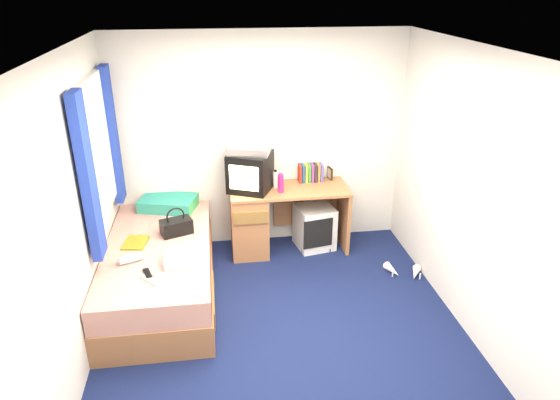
{
  "coord_description": "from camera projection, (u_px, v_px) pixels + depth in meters",
  "views": [
    {
      "loc": [
        -0.52,
        -3.56,
        2.87
      ],
      "look_at": [
        0.08,
        0.7,
        0.94
      ],
      "focal_mm": 32.0,
      "sensor_mm": 36.0,
      "label": 1
    }
  ],
  "objects": [
    {
      "name": "ground",
      "position": [
        282.0,
        328.0,
        4.46
      ],
      "size": [
        3.4,
        3.4,
        0.0
      ],
      "primitive_type": "plane",
      "color": "#0C1438",
      "rests_on": "ground"
    },
    {
      "name": "room_shell",
      "position": [
        283.0,
        177.0,
        3.86
      ],
      "size": [
        3.4,
        3.4,
        3.4
      ],
      "color": "white",
      "rests_on": "ground"
    },
    {
      "name": "bed",
      "position": [
        160.0,
        270.0,
        4.84
      ],
      "size": [
        1.01,
        2.0,
        0.54
      ],
      "color": "#A46C44",
      "rests_on": "ground"
    },
    {
      "name": "pillow",
      "position": [
        168.0,
        203.0,
        5.46
      ],
      "size": [
        0.66,
        0.52,
        0.13
      ],
      "primitive_type": "cube",
      "rotation": [
        0.0,
        0.0,
        -0.28
      ],
      "color": "#186AA0",
      "rests_on": "bed"
    },
    {
      "name": "desk",
      "position": [
        264.0,
        217.0,
        5.59
      ],
      "size": [
        1.3,
        0.55,
        0.75
      ],
      "color": "#A46C44",
      "rests_on": "ground"
    },
    {
      "name": "storage_cube",
      "position": [
        314.0,
        227.0,
        5.72
      ],
      "size": [
        0.47,
        0.47,
        0.5
      ],
      "primitive_type": "cube",
      "rotation": [
        0.0,
        0.0,
        0.19
      ],
      "color": "silver",
      "rests_on": "ground"
    },
    {
      "name": "crt_tv",
      "position": [
        250.0,
        172.0,
        5.34
      ],
      "size": [
        0.54,
        0.53,
        0.42
      ],
      "rotation": [
        0.0,
        0.0,
        -0.42
      ],
      "color": "black",
      "rests_on": "desk"
    },
    {
      "name": "vcr",
      "position": [
        250.0,
        149.0,
        5.25
      ],
      "size": [
        0.5,
        0.42,
        0.08
      ],
      "primitive_type": "cube",
      "rotation": [
        0.0,
        0.0,
        -0.3
      ],
      "color": "#ACACAE",
      "rests_on": "crt_tv"
    },
    {
      "name": "book_row",
      "position": [
        310.0,
        173.0,
        5.63
      ],
      "size": [
        0.27,
        0.13,
        0.2
      ],
      "color": "maroon",
      "rests_on": "desk"
    },
    {
      "name": "picture_frame",
      "position": [
        330.0,
        173.0,
        5.7
      ],
      "size": [
        0.04,
        0.12,
        0.14
      ],
      "primitive_type": "cube",
      "rotation": [
        0.0,
        0.0,
        0.17
      ],
      "color": "black",
      "rests_on": "desk"
    },
    {
      "name": "pink_water_bottle",
      "position": [
        281.0,
        184.0,
        5.33
      ],
      "size": [
        0.06,
        0.06,
        0.19
      ],
      "primitive_type": "cylinder",
      "rotation": [
        0.0,
        0.0,
        -0.01
      ],
      "color": "#E4206E",
      "rests_on": "desk"
    },
    {
      "name": "aerosol_can",
      "position": [
        275.0,
        180.0,
        5.45
      ],
      "size": [
        0.06,
        0.06,
        0.19
      ],
      "primitive_type": "cylinder",
      "rotation": [
        0.0,
        0.0,
        0.16
      ],
      "color": "silver",
      "rests_on": "desk"
    },
    {
      "name": "handbag",
      "position": [
        176.0,
        226.0,
        4.92
      ],
      "size": [
        0.34,
        0.26,
        0.28
      ],
      "rotation": [
        0.0,
        0.0,
        0.36
      ],
      "color": "black",
      "rests_on": "bed"
    },
    {
      "name": "towel",
      "position": [
        184.0,
        258.0,
        4.42
      ],
      "size": [
        0.34,
        0.29,
        0.11
      ],
      "primitive_type": "cube",
      "rotation": [
        0.0,
        0.0,
        -0.08
      ],
      "color": "silver",
      "rests_on": "bed"
    },
    {
      "name": "magazine",
      "position": [
        136.0,
        243.0,
        4.77
      ],
      "size": [
        0.25,
        0.31,
        0.01
      ],
      "primitive_type": "cube",
      "rotation": [
        0.0,
        0.0,
        -0.15
      ],
      "color": "yellow",
      "rests_on": "bed"
    },
    {
      "name": "water_bottle",
      "position": [
        130.0,
        259.0,
        4.44
      ],
      "size": [
        0.21,
        0.14,
        0.07
      ],
      "primitive_type": "cylinder",
      "rotation": [
        0.0,
        1.57,
        0.4
      ],
      "color": "silver",
      "rests_on": "bed"
    },
    {
      "name": "colour_swatch_fan",
      "position": [
        150.0,
        280.0,
        4.18
      ],
      "size": [
        0.19,
        0.2,
        0.01
      ],
      "primitive_type": "cube",
      "rotation": [
        0.0,
        0.0,
        -0.83
      ],
      "color": "#FCEF38",
      "rests_on": "bed"
    },
    {
      "name": "remote_control",
      "position": [
        147.0,
        273.0,
        4.27
      ],
      "size": [
        0.1,
        0.17,
        0.02
      ],
      "primitive_type": "cube",
      "rotation": [
        0.0,
        0.0,
        0.33
      ],
      "color": "black",
      "rests_on": "bed"
    },
    {
      "name": "window_assembly",
      "position": [
        99.0,
        153.0,
        4.5
      ],
      "size": [
        0.11,
        1.42,
        1.4
      ],
      "color": "silver",
      "rests_on": "room_shell"
    },
    {
      "name": "white_heels",
      "position": [
        404.0,
        272.0,
        5.23
      ],
      "size": [
        0.39,
        0.32,
        0.09
      ],
      "color": "white",
      "rests_on": "ground"
    }
  ]
}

